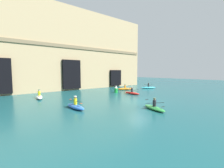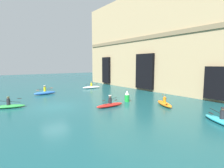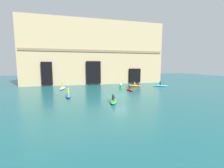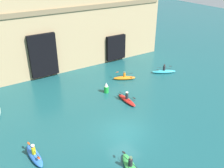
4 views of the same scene
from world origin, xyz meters
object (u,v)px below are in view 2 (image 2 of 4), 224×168
(kayak_blue, at_px, (45,93))
(marker_buoy, at_px, (127,97))
(kayak_white, at_px, (91,87))
(kayak_red, at_px, (110,105))
(kayak_cyan, at_px, (222,121))
(kayak_green, at_px, (9,106))
(kayak_orange, at_px, (164,103))

(kayak_blue, relative_size, marker_buoy, 2.38)
(kayak_white, relative_size, marker_buoy, 2.54)
(kayak_red, relative_size, kayak_cyan, 0.94)
(kayak_red, xyz_separation_m, marker_buoy, (-0.84, 2.93, 0.34))
(kayak_red, relative_size, marker_buoy, 2.43)
(kayak_white, distance_m, kayak_cyan, 21.11)
(kayak_green, height_order, kayak_blue, kayak_blue)
(kayak_cyan, bearing_deg, kayak_blue, -133.82)
(kayak_red, bearing_deg, kayak_blue, 106.40)
(marker_buoy, bearing_deg, kayak_orange, 24.51)
(kayak_red, distance_m, kayak_orange, 5.47)
(kayak_green, bearing_deg, kayak_white, -134.43)
(kayak_orange, bearing_deg, kayak_cyan, 15.86)
(kayak_white, xyz_separation_m, kayak_green, (7.07, -13.06, -0.04))
(kayak_green, relative_size, kayak_blue, 1.00)
(kayak_green, distance_m, kayak_red, 9.68)
(kayak_white, bearing_deg, kayak_orange, -81.39)
(kayak_orange, bearing_deg, kayak_red, -94.71)
(kayak_red, height_order, marker_buoy, marker_buoy)
(kayak_orange, bearing_deg, kayak_blue, -123.55)
(kayak_red, bearing_deg, marker_buoy, 16.44)
(kayak_cyan, bearing_deg, marker_buoy, -149.12)
(kayak_green, height_order, kayak_orange, kayak_green)
(kayak_green, xyz_separation_m, kayak_orange, (8.27, 12.69, 0.04))
(kayak_white, xyz_separation_m, kayak_red, (12.44, -5.00, -0.02))
(kayak_red, distance_m, kayak_cyan, 9.29)
(kayak_orange, xyz_separation_m, kayak_cyan, (5.72, -1.16, -0.02))
(kayak_blue, bearing_deg, marker_buoy, -63.12)
(kayak_orange, xyz_separation_m, marker_buoy, (-3.73, -1.70, 0.33))
(kayak_green, xyz_separation_m, marker_buoy, (4.53, 10.99, 0.36))
(kayak_blue, bearing_deg, kayak_orange, -64.71)
(kayak_white, distance_m, kayak_blue, 8.26)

